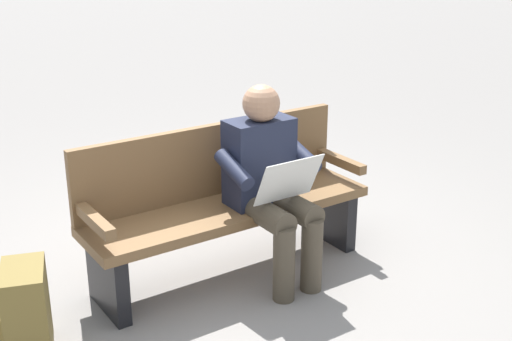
% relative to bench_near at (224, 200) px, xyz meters
% --- Properties ---
extents(ground_plane, '(40.00, 40.00, 0.00)m').
position_rel_bench_near_xyz_m(ground_plane, '(-0.00, 0.07, -0.46)').
color(ground_plane, gray).
extents(bench_near, '(1.81, 0.50, 0.90)m').
position_rel_bench_near_xyz_m(bench_near, '(0.00, 0.00, 0.00)').
color(bench_near, brown).
rests_on(bench_near, ground).
extents(person_seated, '(0.57, 0.58, 1.18)m').
position_rel_bench_near_xyz_m(person_seated, '(-0.18, 0.23, 0.17)').
color(person_seated, '#1E2338').
rests_on(person_seated, ground).
extents(backpack, '(0.32, 0.38, 0.47)m').
position_rel_bench_near_xyz_m(backpack, '(1.29, 0.24, -0.23)').
color(backpack, brown).
rests_on(backpack, ground).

